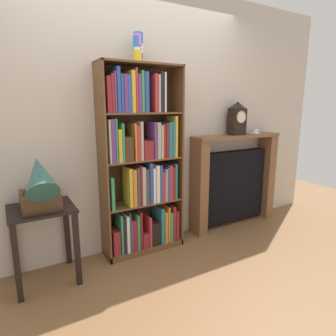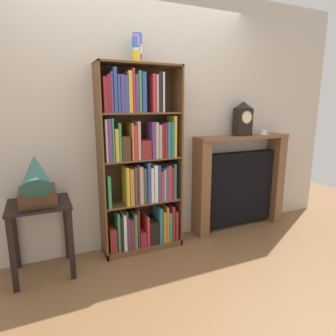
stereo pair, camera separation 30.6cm
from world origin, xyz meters
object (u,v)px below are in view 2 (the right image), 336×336
cup_stack (137,49)px  fireplace_mantel (239,183)px  bookshelf (141,169)px  teacup_with_saucer (263,132)px  mantel_clock (243,119)px  gramophone (36,182)px  side_table_left (41,222)px

cup_stack → fireplace_mantel: 1.94m
bookshelf → teacup_with_saucer: 1.62m
mantel_clock → teacup_with_saucer: (0.32, 0.00, -0.17)m
gramophone → bookshelf: bearing=9.3°
fireplace_mantel → teacup_with_saucer: teacup_with_saucer is taller
bookshelf → cup_stack: (-0.00, 0.03, 1.15)m
cup_stack → side_table_left: (-0.96, -0.12, -1.52)m
gramophone → fireplace_mantel: bearing=5.3°
side_table_left → teacup_with_saucer: 2.65m
gramophone → teacup_with_saucer: (2.56, 0.19, 0.29)m
bookshelf → mantel_clock: size_ratio=4.81×
bookshelf → mantel_clock: 1.36m
bookshelf → fireplace_mantel: (1.29, 0.05, -0.30)m
fireplace_mantel → gramophone: bearing=-174.7°
teacup_with_saucer → cup_stack: bearing=179.8°
teacup_with_saucer → fireplace_mantel: bearing=176.0°
bookshelf → mantel_clock: bearing=1.2°
side_table_left → cup_stack: bearing=6.9°
bookshelf → side_table_left: bearing=-175.2°
bookshelf → fireplace_mantel: bookshelf is taller
bookshelf → cup_stack: cup_stack is taller
bookshelf → gramophone: bookshelf is taller
bookshelf → gramophone: bearing=-170.7°
teacup_with_saucer → side_table_left: bearing=-177.5°
teacup_with_saucer → gramophone: bearing=-175.8°
bookshelf → fireplace_mantel: bearing=2.2°
cup_stack → teacup_with_saucer: (1.59, -0.01, -0.84)m
cup_stack → gramophone: bearing=-168.6°
fireplace_mantel → mantel_clock: mantel_clock is taller
fireplace_mantel → mantel_clock: (-0.02, -0.02, 0.78)m
gramophone → mantel_clock: size_ratio=1.31×
cup_stack → side_table_left: size_ratio=0.41×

